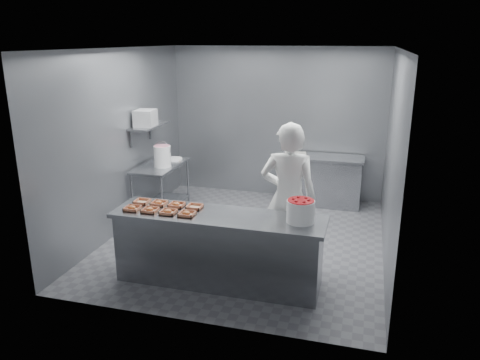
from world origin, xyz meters
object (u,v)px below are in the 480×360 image
(prep_table, at_px, (161,182))
(tray_5, at_px, (159,203))
(tray_1, at_px, (150,210))
(strawberry_tub, at_px, (301,210))
(tray_4, at_px, (142,202))
(worker, at_px, (288,198))
(tray_6, at_px, (177,205))
(service_counter, at_px, (219,248))
(tray_7, at_px, (195,207))
(appliance, at_px, (145,118))
(back_counter, at_px, (320,180))
(glaze_bucket, at_px, (162,156))
(tray_2, at_px, (168,212))
(tray_0, at_px, (132,208))
(tray_3, at_px, (187,214))

(prep_table, xyz_separation_m, tray_5, (0.82, -1.82, 0.33))
(tray_1, xyz_separation_m, strawberry_tub, (1.82, 0.16, 0.12))
(tray_4, distance_m, worker, 1.88)
(tray_1, xyz_separation_m, tray_6, (0.24, 0.26, 0.00))
(service_counter, height_order, tray_7, tray_7)
(tray_1, height_order, tray_7, tray_1)
(tray_1, bearing_deg, appliance, 116.67)
(worker, distance_m, strawberry_tub, 0.62)
(back_counter, relative_size, appliance, 4.29)
(service_counter, xyz_separation_m, strawberry_tub, (0.99, 0.03, 0.59))
(glaze_bucket, bearing_deg, tray_4, -74.08)
(worker, bearing_deg, tray_2, 25.22)
(tray_0, relative_size, tray_1, 1.00)
(worker, height_order, appliance, worker)
(back_counter, bearing_deg, tray_3, -110.31)
(prep_table, bearing_deg, tray_2, -63.00)
(tray_0, bearing_deg, strawberry_tub, 4.34)
(service_counter, xyz_separation_m, tray_5, (-0.83, 0.13, 0.47))
(tray_1, distance_m, worker, 1.74)
(service_counter, xyz_separation_m, glaze_bucket, (-1.56, 1.84, 0.63))
(glaze_bucket, bearing_deg, service_counter, -49.83)
(tray_6, bearing_deg, tray_4, 180.00)
(tray_5, bearing_deg, tray_6, 0.00)
(worker, bearing_deg, service_counter, 35.40)
(worker, relative_size, glaze_bucket, 4.60)
(service_counter, distance_m, worker, 1.09)
(back_counter, height_order, glaze_bucket, glaze_bucket)
(back_counter, xyz_separation_m, tray_4, (-1.97, -3.12, 0.47))
(prep_table, height_order, tray_2, tray_2)
(prep_table, bearing_deg, tray_6, -59.82)
(prep_table, bearing_deg, service_counter, -49.76)
(strawberry_tub, bearing_deg, tray_0, -175.66)
(tray_0, height_order, tray_6, same)
(back_counter, distance_m, tray_5, 3.60)
(strawberry_tub, bearing_deg, prep_table, 143.90)
(glaze_bucket, bearing_deg, tray_1, -69.79)
(back_counter, height_order, tray_7, tray_7)
(tray_2, bearing_deg, tray_7, 46.67)
(tray_0, distance_m, tray_6, 0.54)
(tray_2, distance_m, worker, 1.52)
(service_counter, height_order, strawberry_tub, strawberry_tub)
(tray_0, bearing_deg, tray_4, 89.33)
(tray_0, relative_size, tray_4, 1.00)
(appliance, bearing_deg, tray_7, -55.42)
(tray_4, xyz_separation_m, tray_6, (0.48, -0.00, 0.00))
(tray_3, relative_size, tray_5, 1.00)
(appliance, bearing_deg, tray_5, -66.10)
(back_counter, height_order, tray_2, tray_2)
(strawberry_tub, distance_m, appliance, 3.40)
(tray_3, height_order, tray_4, tray_3)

